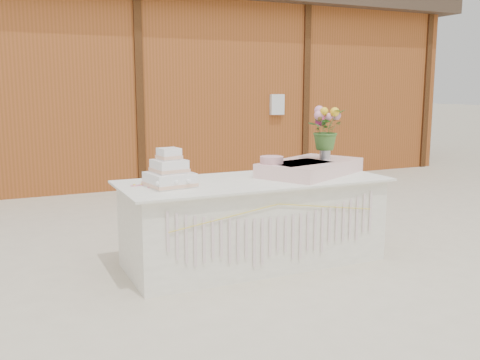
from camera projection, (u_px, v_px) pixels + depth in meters
ground at (254, 262)px, 4.91m from camera, size 80.00×80.00×0.00m
barn at (112, 83)px, 9.99m from camera, size 12.60×4.60×3.30m
cake_table at (254, 221)px, 4.84m from camera, size 2.40×1.00×0.77m
wedding_cake at (169, 174)px, 4.43m from camera, size 0.40×0.40×0.32m
pink_cake_stand at (272, 166)px, 4.88m from camera, size 0.27×0.27×0.20m
satin_runner at (310, 168)px, 5.07m from camera, size 1.19×1.00×0.13m
flower_vase at (325, 152)px, 5.15m from camera, size 0.10×0.10×0.14m
bouquet at (326, 124)px, 5.10m from camera, size 0.44×0.41×0.39m
loose_flowers at (143, 187)px, 4.39m from camera, size 0.25×0.35×0.02m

